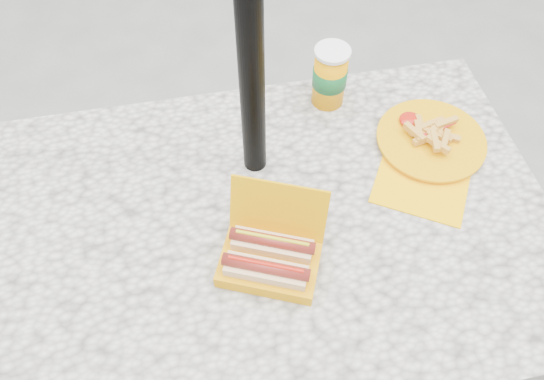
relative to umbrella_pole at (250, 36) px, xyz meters
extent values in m
plane|color=slate|center=(0.00, -0.16, -1.10)|extent=(60.00, 60.00, 0.00)
cube|color=beige|center=(0.00, -0.16, -0.38)|extent=(1.20, 0.80, 0.05)
cylinder|color=black|center=(0.50, -0.46, -0.75)|extent=(0.07, 0.07, 0.70)
cylinder|color=black|center=(-0.50, 0.14, -0.75)|extent=(0.07, 0.07, 0.70)
cylinder|color=black|center=(0.50, 0.14, -0.75)|extent=(0.07, 0.07, 0.70)
cylinder|color=black|center=(0.00, 0.00, 0.00)|extent=(0.05, 0.05, 2.20)
cube|color=#E09900|center=(-0.02, -0.27, -0.33)|extent=(0.22, 0.19, 0.03)
cube|color=#E09900|center=(0.01, -0.19, -0.26)|extent=(0.19, 0.12, 0.12)
cube|color=#D6BD8B|center=(-0.03, -0.29, -0.31)|extent=(0.16, 0.10, 0.04)
cylinder|color=maroon|center=(-0.03, -0.29, -0.29)|extent=(0.16, 0.09, 0.02)
cylinder|color=#B3190C|center=(-0.03, -0.29, -0.28)|extent=(0.13, 0.06, 0.01)
cube|color=#D6BD8B|center=(-0.01, -0.24, -0.31)|extent=(0.16, 0.10, 0.04)
cylinder|color=maroon|center=(-0.01, -0.24, -0.29)|extent=(0.16, 0.09, 0.02)
cylinder|color=gold|center=(-0.01, -0.24, -0.28)|extent=(0.13, 0.06, 0.01)
cube|color=#FFB400|center=(0.35, -0.12, -0.35)|extent=(0.27, 0.27, 0.00)
cylinder|color=#E09900|center=(0.41, -0.02, -0.34)|extent=(0.24, 0.24, 0.01)
cylinder|color=#E09900|center=(0.41, -0.02, -0.34)|extent=(0.25, 0.25, 0.01)
cube|color=gold|center=(0.43, -0.01, -0.32)|extent=(0.05, 0.05, 0.01)
cube|color=gold|center=(0.42, 0.01, -0.32)|extent=(0.06, 0.03, 0.02)
cube|color=gold|center=(0.42, -0.05, -0.31)|extent=(0.04, 0.06, 0.01)
cube|color=gold|center=(0.42, -0.01, -0.31)|extent=(0.06, 0.05, 0.01)
cube|color=gold|center=(0.40, -0.01, -0.32)|extent=(0.05, 0.05, 0.01)
cube|color=gold|center=(0.42, -0.01, -0.32)|extent=(0.04, 0.06, 0.01)
cube|color=gold|center=(0.44, 0.00, -0.31)|extent=(0.06, 0.03, 0.01)
cube|color=gold|center=(0.39, 0.02, -0.33)|extent=(0.02, 0.06, 0.02)
cube|color=gold|center=(0.40, -0.06, -0.31)|extent=(0.05, 0.06, 0.01)
cube|color=gold|center=(0.39, 0.00, -0.32)|extent=(0.06, 0.03, 0.01)
cube|color=gold|center=(0.40, -0.04, -0.31)|extent=(0.02, 0.06, 0.01)
cube|color=gold|center=(0.44, -0.03, -0.33)|extent=(0.06, 0.04, 0.02)
cube|color=gold|center=(0.42, -0.02, -0.32)|extent=(0.05, 0.06, 0.01)
cube|color=gold|center=(0.37, -0.01, -0.31)|extent=(0.04, 0.06, 0.01)
cube|color=gold|center=(0.39, -0.03, -0.32)|extent=(0.06, 0.02, 0.01)
cube|color=gold|center=(0.38, -0.01, -0.32)|extent=(0.03, 0.06, 0.01)
ellipsoid|color=#B3190C|center=(0.38, 0.04, -0.33)|extent=(0.05, 0.05, 0.02)
cube|color=red|center=(0.42, -0.01, -0.32)|extent=(0.10, 0.04, 0.00)
cylinder|color=#FF9E00|center=(0.21, 0.16, -0.28)|extent=(0.08, 0.08, 0.15)
cylinder|color=#135C29|center=(0.21, 0.16, -0.27)|extent=(0.08, 0.08, 0.05)
cylinder|color=white|center=(0.21, 0.16, -0.20)|extent=(0.08, 0.08, 0.01)
camera|label=1|loc=(-0.11, -0.73, 0.59)|focal=35.00mm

